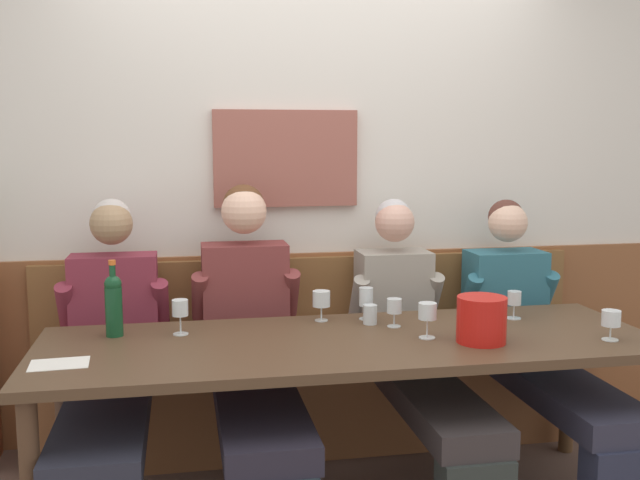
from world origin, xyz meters
The scene contains 19 objects.
room_wall_back centered at (0.00, 1.09, 1.40)m, with size 6.80×0.12×2.80m.
wood_wainscot_panel centered at (0.00, 1.04, 0.48)m, with size 6.80×0.03×0.96m, color brown.
wall_bench centered at (0.00, 0.83, 0.28)m, with size 2.84×0.42×0.94m.
dining_table centered at (0.00, 0.14, 0.67)m, with size 2.54×0.85×0.74m.
person_center_right_seat centered at (-0.99, 0.44, 0.61)m, with size 0.51×1.28×1.28m.
person_center_left_seat centered at (-0.37, 0.48, 0.65)m, with size 0.52×1.29×1.34m.
person_left_seat centered at (0.38, 0.47, 0.62)m, with size 0.47×1.29×1.26m.
person_right_seat centered at (0.99, 0.46, 0.61)m, with size 0.50×1.29×1.24m.
ice_bucket centered at (0.51, -0.01, 0.83)m, with size 0.20×0.20×0.19m, color red.
wine_bottle_green_tall centered at (-0.96, 0.36, 0.88)m, with size 0.07×0.07×0.32m.
wine_glass_by_bottle centered at (-0.69, 0.34, 0.85)m, with size 0.07×0.07×0.15m.
wine_glass_near_bucket centered at (-0.06, 0.46, 0.84)m, with size 0.08×0.08×0.14m.
wine_glass_center_rear centered at (0.15, 0.44, 0.83)m, with size 0.06×0.06×0.15m.
wine_glass_right_end centered at (0.81, 0.33, 0.83)m, with size 0.07×0.07×0.13m.
wine_glass_left_end centered at (0.31, 0.09, 0.84)m, with size 0.08×0.08×0.15m.
wine_glass_center_front centered at (1.04, -0.08, 0.82)m, with size 0.08×0.08×0.12m.
wine_glass_mid_left centered at (0.23, 0.29, 0.83)m, with size 0.06×0.06×0.13m.
water_tumbler_right centered at (0.14, 0.36, 0.78)m, with size 0.06×0.06×0.09m, color silver.
tasting_sheet_left_guest centered at (-1.12, 0.00, 0.74)m, with size 0.21×0.15×0.00m, color white.
Camera 1 is at (-0.67, -2.73, 1.56)m, focal length 41.22 mm.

